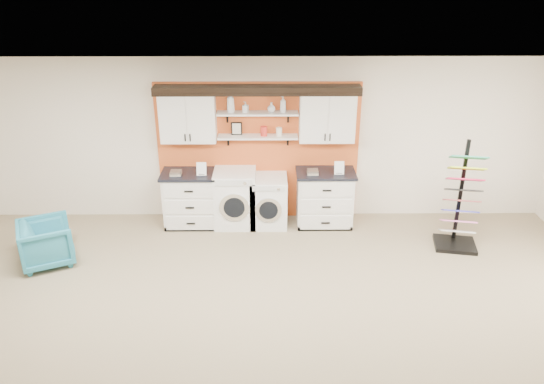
{
  "coord_description": "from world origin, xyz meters",
  "views": [
    {
      "loc": [
        0.17,
        -4.53,
        4.32
      ],
      "look_at": [
        0.22,
        2.3,
        1.21
      ],
      "focal_mm": 35.0,
      "sensor_mm": 36.0,
      "label": 1
    }
  ],
  "objects_px": {
    "base_cabinet_right": "(325,198)",
    "washer": "(235,198)",
    "dryer": "(268,201)",
    "armchair": "(47,243)",
    "base_cabinet_left": "(192,199)",
    "sample_rack": "(459,215)"
  },
  "relations": [
    {
      "from": "base_cabinet_left",
      "to": "armchair",
      "type": "xyz_separation_m",
      "value": [
        -2.03,
        -1.24,
        -0.14
      ]
    },
    {
      "from": "washer",
      "to": "base_cabinet_right",
      "type": "bearing_deg",
      "value": 0.13
    },
    {
      "from": "armchair",
      "to": "sample_rack",
      "type": "bearing_deg",
      "value": -110.53
    },
    {
      "from": "base_cabinet_left",
      "to": "armchair",
      "type": "bearing_deg",
      "value": -148.52
    },
    {
      "from": "base_cabinet_right",
      "to": "washer",
      "type": "xyz_separation_m",
      "value": [
        -1.52,
        -0.0,
        0.01
      ]
    },
    {
      "from": "base_cabinet_right",
      "to": "base_cabinet_left",
      "type": "bearing_deg",
      "value": 180.0
    },
    {
      "from": "base_cabinet_left",
      "to": "sample_rack",
      "type": "bearing_deg",
      "value": -10.34
    },
    {
      "from": "base_cabinet_right",
      "to": "washer",
      "type": "relative_size",
      "value": 1.01
    },
    {
      "from": "dryer",
      "to": "washer",
      "type": "bearing_deg",
      "value": 180.0
    },
    {
      "from": "base_cabinet_right",
      "to": "armchair",
      "type": "bearing_deg",
      "value": -163.85
    },
    {
      "from": "washer",
      "to": "sample_rack",
      "type": "xyz_separation_m",
      "value": [
        3.56,
        -0.78,
        0.06
      ]
    },
    {
      "from": "base_cabinet_left",
      "to": "washer",
      "type": "bearing_deg",
      "value": -0.26
    },
    {
      "from": "washer",
      "to": "armchair",
      "type": "height_order",
      "value": "washer"
    },
    {
      "from": "base_cabinet_left",
      "to": "dryer",
      "type": "height_order",
      "value": "base_cabinet_left"
    },
    {
      "from": "washer",
      "to": "dryer",
      "type": "relative_size",
      "value": 1.12
    },
    {
      "from": "base_cabinet_right",
      "to": "dryer",
      "type": "relative_size",
      "value": 1.14
    },
    {
      "from": "base_cabinet_right",
      "to": "washer",
      "type": "bearing_deg",
      "value": -179.87
    },
    {
      "from": "base_cabinet_right",
      "to": "sample_rack",
      "type": "bearing_deg",
      "value": -21.05
    },
    {
      "from": "base_cabinet_right",
      "to": "dryer",
      "type": "height_order",
      "value": "base_cabinet_right"
    },
    {
      "from": "base_cabinet_right",
      "to": "dryer",
      "type": "distance_m",
      "value": 0.96
    },
    {
      "from": "base_cabinet_left",
      "to": "sample_rack",
      "type": "height_order",
      "value": "sample_rack"
    },
    {
      "from": "dryer",
      "to": "base_cabinet_left",
      "type": "bearing_deg",
      "value": 179.85
    }
  ]
}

